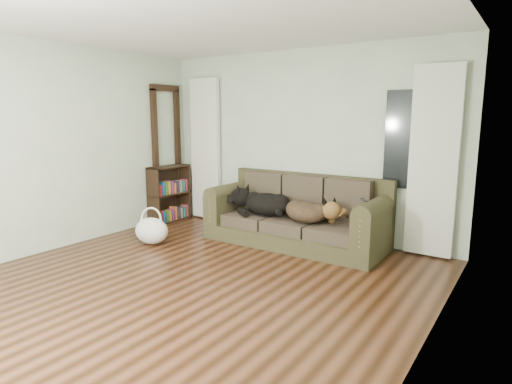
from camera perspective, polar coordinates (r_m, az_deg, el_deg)
The scene contains 15 objects.
floor at distance 4.40m, azimuth -10.14°, elevation -12.60°, with size 5.00×5.00×0.00m, color black.
ceiling at distance 4.17m, azimuth -11.34°, elevation 22.58°, with size 5.00×5.00×0.00m, color white.
wall_back at distance 6.12m, azimuth 6.00°, elevation 6.42°, with size 4.50×0.04×2.60m, color beige.
wall_left at distance 5.88m, azimuth -26.64°, elevation 5.27°, with size 0.04×5.00×2.60m, color beige.
wall_right at distance 2.98m, azimuth 21.91°, elevation 1.92°, with size 0.04×5.00×2.60m, color beige.
curtain_left at distance 7.02m, azimuth -6.75°, elevation 5.65°, with size 0.55×0.08×2.25m, color silver.
curtain_right at distance 5.45m, azimuth 22.57°, elevation 3.68°, with size 0.55×0.08×2.25m, color silver.
window_pane at distance 5.55m, azimuth 19.30°, elevation 6.58°, with size 0.50×0.03×1.20m, color black.
door_casing at distance 7.10m, azimuth -11.77°, elevation 4.75°, with size 0.07×0.60×2.10m, color black.
sofa at distance 5.68m, azimuth 5.19°, elevation -2.51°, with size 2.37×1.02×0.97m, color #2A2716.
dog_black_lab at distance 5.88m, azimuth 1.14°, elevation -1.75°, with size 0.72×0.50×0.31m, color black.
dog_shepherd at distance 5.49m, azimuth 7.05°, elevation -2.57°, with size 0.64×0.45×0.28m, color black.
tv_remote at distance 5.11m, azimuth 14.19°, elevation -1.00°, with size 0.05×0.18×0.02m, color black.
tote_bag at distance 5.90m, azimuth -13.75°, elevation -5.20°, with size 0.48×0.37×0.35m, color white.
bookshelf at distance 7.03m, azimuth -11.49°, elevation 0.18°, with size 0.27×0.72×0.90m, color black.
Camera 1 is at (2.85, -2.90, 1.69)m, focal length 30.00 mm.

